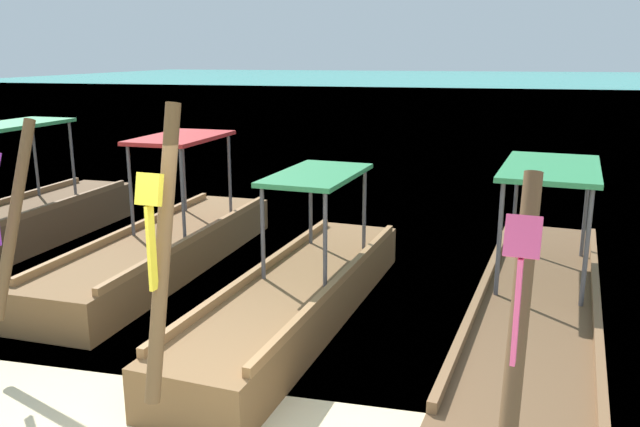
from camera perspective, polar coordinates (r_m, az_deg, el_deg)
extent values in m
plane|color=#2DB29E|center=(65.45, 12.09, 10.84)|extent=(120.00, 120.00, 0.00)
cube|color=brown|center=(10.90, -26.10, -0.67)|extent=(0.40, 6.35, 0.10)
cylinder|color=#4C4C51|center=(12.78, -23.79, 4.45)|extent=(0.05, 0.05, 1.37)
cylinder|color=#4C4C51|center=(12.29, -20.97, 4.38)|extent=(0.05, 0.05, 1.37)
cube|color=#2D844C|center=(11.66, -25.89, 7.00)|extent=(1.07, 2.32, 0.06)
cube|color=brown|center=(10.01, -13.52, -3.36)|extent=(1.52, 5.44, 0.54)
cube|color=#996C3F|center=(10.22, -16.38, -1.32)|extent=(0.37, 4.94, 0.10)
cube|color=#996C3F|center=(9.66, -10.71, -1.86)|extent=(0.37, 4.94, 0.10)
cylinder|color=brown|center=(7.42, -25.37, -0.35)|extent=(0.17, 0.89, 2.00)
cylinder|color=#4C4C51|center=(9.89, -16.35, 1.91)|extent=(0.05, 0.05, 1.35)
cylinder|color=#4C4C51|center=(9.46, -12.01, 1.64)|extent=(0.05, 0.05, 1.35)
cylinder|color=#4C4C51|center=(11.25, -11.92, 3.57)|extent=(0.05, 0.05, 1.35)
cylinder|color=#4C4C51|center=(10.87, -7.97, 3.39)|extent=(0.05, 0.05, 1.35)
cube|color=#AD2323|center=(10.24, -12.16, 6.55)|extent=(1.14, 1.87, 0.06)
cube|color=brown|center=(7.92, -1.93, -7.61)|extent=(1.74, 5.40, 0.54)
cube|color=#996C3F|center=(8.01, -5.42, -4.97)|extent=(0.65, 4.86, 0.10)
cube|color=#996C3F|center=(7.64, 1.70, -5.86)|extent=(0.65, 4.86, 0.10)
cylinder|color=brown|center=(5.15, -13.69, -3.44)|extent=(0.19, 0.65, 2.30)
cube|color=yellow|center=(4.92, -14.83, 2.08)|extent=(0.21, 0.14, 0.25)
cube|color=yellow|center=(5.01, -14.64, -3.00)|extent=(0.04, 0.08, 0.66)
cylinder|color=#4C4C51|center=(7.69, -5.07, -1.77)|extent=(0.06, 0.06, 1.13)
cylinder|color=#4C4C51|center=(7.40, 0.46, -2.34)|extent=(0.06, 0.06, 1.13)
cylinder|color=#4C4C51|center=(9.11, -0.83, 0.77)|extent=(0.06, 0.06, 1.13)
cylinder|color=#4C4C51|center=(8.87, 3.92, 0.37)|extent=(0.06, 0.06, 1.13)
cube|color=#2D844C|center=(8.13, -0.26, 3.43)|extent=(1.16, 1.89, 0.06)
cube|color=brown|center=(7.84, 18.52, -8.64)|extent=(2.15, 6.43, 0.53)
cube|color=brown|center=(7.77, 14.26, -6.05)|extent=(0.89, 5.76, 0.10)
cube|color=brown|center=(7.74, 23.16, -6.87)|extent=(0.89, 5.76, 0.10)
cylinder|color=brown|center=(4.28, 17.04, -9.99)|extent=(0.23, 0.81, 1.96)
cube|color=#F24C8C|center=(3.82, 17.45, -1.96)|extent=(0.22, 0.16, 0.25)
cube|color=#F24C8C|center=(3.94, 16.95, -8.29)|extent=(0.04, 0.08, 0.65)
cylinder|color=#4C4C51|center=(7.43, 15.54, -2.22)|extent=(0.06, 0.06, 1.30)
cylinder|color=#4C4C51|center=(7.40, 22.45, -2.84)|extent=(0.06, 0.06, 1.30)
cylinder|color=#4C4C51|center=(9.26, 16.84, 0.84)|extent=(0.06, 0.06, 1.30)
cylinder|color=#4C4C51|center=(9.24, 22.37, 0.35)|extent=(0.06, 0.06, 1.30)
cube|color=#2D844C|center=(8.18, 19.71, 3.80)|extent=(1.37, 2.23, 0.06)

